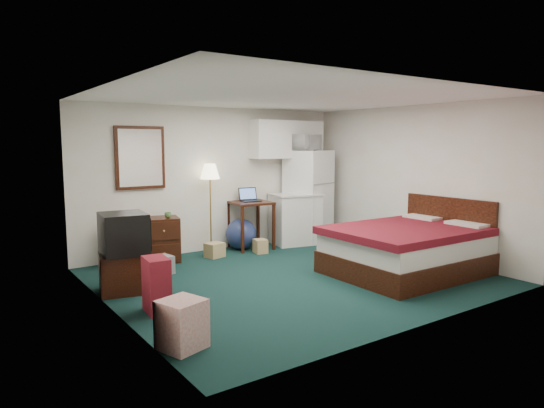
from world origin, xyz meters
TOP-DOWN VIEW (x-y plane):
  - floor at (0.00, 0.00)m, footprint 5.00×4.50m
  - ceiling at (0.00, 0.00)m, footprint 5.00×4.50m
  - walls at (0.00, 0.00)m, footprint 5.01×4.51m
  - mirror at (-1.35, 2.22)m, footprint 0.80×0.06m
  - upper_cabinets at (1.45, 2.08)m, footprint 1.50×0.35m
  - headboard at (2.46, -0.79)m, footprint 0.06×1.56m
  - dresser at (-1.39, 1.98)m, footprint 1.13×0.72m
  - floor_lamp at (-0.20, 2.05)m, footprint 0.40×0.40m
  - desk at (0.54, 1.93)m, footprint 0.74×0.74m
  - exercise_ball at (0.35, 1.96)m, footprint 0.69×0.69m
  - kitchen_counter at (1.45, 1.80)m, footprint 0.95×0.79m
  - fridge at (1.82, 1.88)m, footprint 0.89×0.89m
  - bed at (1.48, -0.79)m, footprint 2.13×1.67m
  - tv_stand at (-2.21, 0.68)m, footprint 0.60×0.64m
  - suitcase at (-2.11, -0.29)m, footprint 0.28×0.41m
  - retail_box at (-2.28, -1.34)m, footprint 0.46×0.46m
  - file_bin at (-1.49, 1.19)m, footprint 0.42×0.34m
  - cardboard_box_a at (-0.33, 1.69)m, footprint 0.33×0.30m
  - cardboard_box_b at (0.47, 1.52)m, footprint 0.24×0.27m
  - laptop at (0.54, 1.94)m, footprint 0.38×0.32m
  - crt_tv at (-2.16, 0.65)m, footprint 0.62×0.66m
  - microwave at (1.73, 1.86)m, footprint 0.61×0.45m
  - book_a at (-1.67, 2.04)m, footprint 0.15×0.04m
  - book_b at (-1.47, 2.05)m, footprint 0.15×0.07m
  - mug at (-1.08, 1.81)m, footprint 0.11×0.09m

SIDE VIEW (x-z plane):
  - floor at x=0.00m, z-range -0.01..0.01m
  - cardboard_box_b at x=0.47m, z-range 0.00..0.24m
  - cardboard_box_a at x=-0.33m, z-range 0.00..0.24m
  - file_bin at x=-1.49m, z-range 0.00..0.26m
  - retail_box at x=-2.28m, z-range 0.00..0.46m
  - tv_stand at x=-2.21m, z-range 0.00..0.50m
  - exercise_ball at x=0.35m, z-range 0.00..0.55m
  - suitcase at x=-2.11m, z-range 0.00..0.62m
  - bed at x=1.48m, z-range 0.00..0.67m
  - dresser at x=-1.39m, z-range 0.00..0.71m
  - desk at x=0.54m, z-range 0.00..0.85m
  - kitchen_counter at x=1.45m, z-range 0.00..0.92m
  - headboard at x=2.46m, z-range 0.05..1.05m
  - crt_tv at x=-2.16m, z-range 0.50..1.01m
  - mug at x=-1.08m, z-range 0.71..0.82m
  - floor_lamp at x=-0.20m, z-range 0.00..1.53m
  - book_a at x=-1.67m, z-range 0.71..0.91m
  - book_b at x=-1.47m, z-range 0.71..0.91m
  - fridge at x=1.82m, z-range 0.00..1.75m
  - laptop at x=0.54m, z-range 0.85..1.08m
  - walls at x=0.00m, z-range 0.00..2.50m
  - mirror at x=-1.35m, z-range 1.15..2.15m
  - microwave at x=1.73m, z-range 1.75..2.11m
  - upper_cabinets at x=1.45m, z-range 1.60..2.30m
  - ceiling at x=0.00m, z-range 2.50..2.50m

